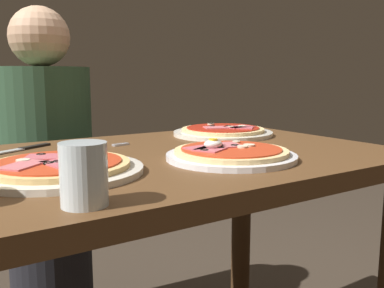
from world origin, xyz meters
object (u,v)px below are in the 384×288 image
(pizza_across_left, at_px, (59,168))
(fork, at_px, (98,147))
(water_glass_far, at_px, (84,178))
(pizza_foreground, at_px, (231,154))
(knife, at_px, (23,149))
(pizza_across_right, at_px, (223,132))
(dining_table, at_px, (145,212))
(diner_person, at_px, (48,187))

(pizza_across_left, bearing_deg, fork, 54.59)
(pizza_across_left, height_order, water_glass_far, water_glass_far)
(pizza_foreground, relative_size, water_glass_far, 3.17)
(pizza_across_left, bearing_deg, knife, 89.84)
(pizza_across_right, relative_size, water_glass_far, 3.36)
(pizza_across_left, distance_m, fork, 0.29)
(water_glass_far, xyz_separation_m, knife, (0.03, 0.53, -0.04))
(fork, bearing_deg, pizza_foreground, -56.68)
(dining_table, height_order, pizza_across_right, pizza_across_right)
(dining_table, xyz_separation_m, diner_person, (-0.06, 0.64, -0.08))
(pizza_foreground, relative_size, diner_person, 0.25)
(pizza_across_right, xyz_separation_m, water_glass_far, (-0.61, -0.47, 0.03))
(water_glass_far, distance_m, diner_person, 0.98)
(fork, xyz_separation_m, knife, (-0.16, 0.08, 0.00))
(pizza_across_left, height_order, fork, pizza_across_left)
(pizza_foreground, bearing_deg, knife, 133.48)
(pizza_across_right, xyz_separation_m, fork, (-0.42, -0.02, -0.01))
(knife, bearing_deg, pizza_across_left, -90.16)
(pizza_foreground, bearing_deg, diner_person, 104.88)
(water_glass_far, height_order, knife, water_glass_far)
(pizza_foreground, height_order, fork, pizza_foreground)
(pizza_across_left, relative_size, pizza_across_right, 1.04)
(pizza_across_right, distance_m, knife, 0.58)
(dining_table, relative_size, fork, 7.67)
(pizza_foreground, height_order, pizza_across_left, pizza_foreground)
(pizza_foreground, xyz_separation_m, knife, (-0.36, 0.38, -0.01))
(diner_person, bearing_deg, knife, 68.72)
(dining_table, height_order, diner_person, diner_person)
(pizza_across_right, height_order, knife, pizza_across_right)
(pizza_across_right, bearing_deg, pizza_foreground, -124.87)
(pizza_across_right, relative_size, knife, 1.70)
(dining_table, relative_size, diner_person, 1.03)
(pizza_across_left, xyz_separation_m, water_glass_far, (-0.03, -0.22, 0.03))
(pizza_foreground, distance_m, pizza_across_left, 0.37)
(pizza_foreground, bearing_deg, water_glass_far, -158.00)
(diner_person, bearing_deg, fork, 91.29)
(knife, bearing_deg, dining_table, -48.63)
(water_glass_far, relative_size, fork, 0.58)
(water_glass_far, height_order, fork, water_glass_far)
(dining_table, height_order, pizza_across_left, pizza_across_left)
(dining_table, relative_size, pizza_across_right, 3.95)
(pizza_across_right, distance_m, water_glass_far, 0.77)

